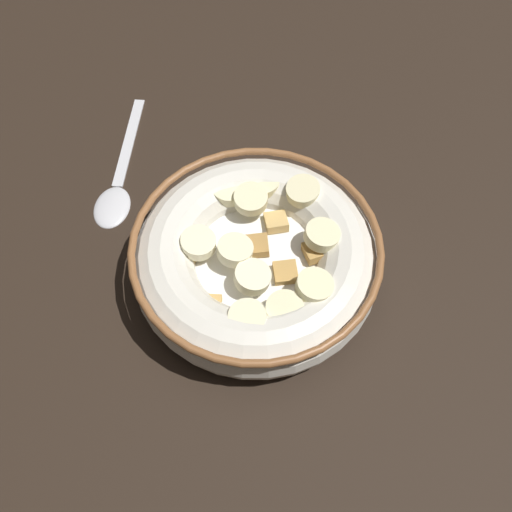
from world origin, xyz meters
TOP-DOWN VIEW (x-y plane):
  - ground_plane at (0.00, 0.00)cm, footprint 130.82×130.82cm
  - cereal_bowl at (0.03, -0.01)cm, footprint 19.29×19.29cm
  - spoon at (-13.53, 7.49)cm, footprint 3.35×15.80cm

SIDE VIEW (x-z plane):
  - ground_plane at x=0.00cm, z-range -2.00..0.00cm
  - spoon at x=-13.53cm, z-range -0.06..0.74cm
  - cereal_bowl at x=0.03cm, z-range -0.02..5.39cm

